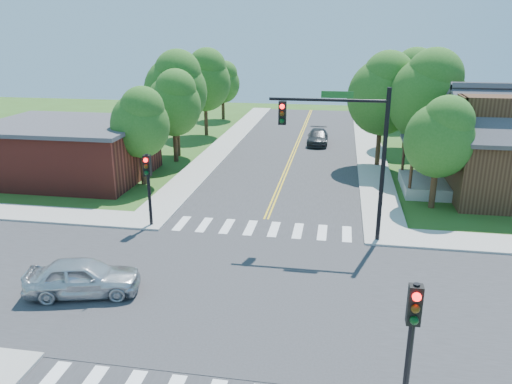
% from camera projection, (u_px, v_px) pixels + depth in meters
% --- Properties ---
extents(ground, '(100.00, 100.00, 0.00)m').
position_uv_depth(ground, '(237.00, 290.00, 19.22)').
color(ground, '#30531A').
rests_on(ground, ground).
extents(road_ns, '(10.00, 90.00, 0.04)m').
position_uv_depth(road_ns, '(237.00, 290.00, 19.22)').
color(road_ns, '#2D2D30').
rests_on(road_ns, ground).
extents(road_ew, '(90.00, 10.00, 0.04)m').
position_uv_depth(road_ew, '(237.00, 289.00, 19.22)').
color(road_ew, '#2D2D30').
rests_on(road_ew, ground).
extents(intersection_patch, '(10.20, 10.20, 0.06)m').
position_uv_depth(intersection_patch, '(237.00, 290.00, 19.22)').
color(intersection_patch, '#2D2D30').
rests_on(intersection_patch, ground).
extents(sidewalk_nw, '(40.00, 40.00, 0.14)m').
position_uv_depth(sidewalk_nw, '(70.00, 165.00, 36.53)').
color(sidewalk_nw, '#9E9B93').
rests_on(sidewalk_nw, ground).
extents(crosswalk_north, '(8.85, 2.00, 0.01)m').
position_uv_depth(crosswalk_north, '(262.00, 228.00, 25.02)').
color(crosswalk_north, white).
rests_on(crosswalk_north, ground).
extents(centerline, '(0.30, 90.00, 0.01)m').
position_uv_depth(centerline, '(237.00, 289.00, 19.21)').
color(centerline, yellow).
rests_on(centerline, ground).
extents(signal_mast_ne, '(5.30, 0.42, 7.20)m').
position_uv_depth(signal_mast_ne, '(347.00, 140.00, 22.32)').
color(signal_mast_ne, black).
rests_on(signal_mast_ne, ground).
extents(signal_pole_se, '(0.34, 0.42, 3.80)m').
position_uv_depth(signal_pole_se, '(412.00, 326.00, 12.23)').
color(signal_pole_se, black).
rests_on(signal_pole_se, ground).
extents(signal_pole_nw, '(0.34, 0.42, 3.80)m').
position_uv_depth(signal_pole_nw, '(148.00, 177.00, 24.51)').
color(signal_pole_nw, black).
rests_on(signal_pole_nw, ground).
extents(building_nw, '(10.40, 8.40, 3.73)m').
position_uv_depth(building_nw, '(69.00, 150.00, 33.26)').
color(building_nw, maroon).
rests_on(building_nw, ground).
extents(tree_e_a, '(3.72, 3.53, 6.32)m').
position_uv_depth(tree_e_a, '(441.00, 135.00, 26.75)').
color(tree_e_a, '#382314').
rests_on(tree_e_a, ground).
extents(tree_e_b, '(5.00, 4.75, 8.51)m').
position_uv_depth(tree_e_b, '(429.00, 93.00, 32.48)').
color(tree_e_b, '#382314').
rests_on(tree_e_b, ground).
extents(tree_e_c, '(4.84, 4.60, 8.23)m').
position_uv_depth(tree_e_c, '(411.00, 83.00, 40.38)').
color(tree_e_c, '#382314').
rests_on(tree_e_c, ground).
extents(tree_e_d, '(3.92, 3.72, 6.67)m').
position_uv_depth(tree_e_d, '(399.00, 84.00, 49.19)').
color(tree_e_d, '#382314').
rests_on(tree_e_d, ground).
extents(tree_w_a, '(3.71, 3.52, 6.30)m').
position_uv_depth(tree_w_a, '(141.00, 121.00, 31.01)').
color(tree_w_a, '#382314').
rests_on(tree_w_a, ground).
extents(tree_w_b, '(4.82, 4.58, 8.19)m').
position_uv_depth(tree_w_b, '(176.00, 87.00, 37.82)').
color(tree_w_b, '#382314').
rests_on(tree_w_b, ground).
extents(tree_w_c, '(4.72, 4.48, 8.02)m').
position_uv_depth(tree_w_c, '(205.00, 78.00, 45.46)').
color(tree_w_c, '#382314').
rests_on(tree_w_c, ground).
extents(tree_w_d, '(3.73, 3.55, 6.35)m').
position_uv_depth(tree_w_d, '(223.00, 81.00, 54.06)').
color(tree_w_d, '#382314').
rests_on(tree_w_d, ground).
extents(tree_house, '(4.85, 4.61, 8.24)m').
position_uv_depth(tree_house, '(384.00, 92.00, 34.72)').
color(tree_house, '#382314').
rests_on(tree_house, ground).
extents(tree_bldg, '(4.06, 3.86, 6.90)m').
position_uv_depth(tree_bldg, '(174.00, 101.00, 36.41)').
color(tree_bldg, '#382314').
rests_on(tree_bldg, ground).
extents(car_silver, '(3.65, 4.98, 1.43)m').
position_uv_depth(car_silver, '(83.00, 278.00, 18.67)').
color(car_silver, silver).
rests_on(car_silver, ground).
extents(car_dgrey, '(1.84, 4.33, 1.25)m').
position_uv_depth(car_dgrey, '(318.00, 138.00, 43.09)').
color(car_dgrey, '#2B2E30').
rests_on(car_dgrey, ground).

